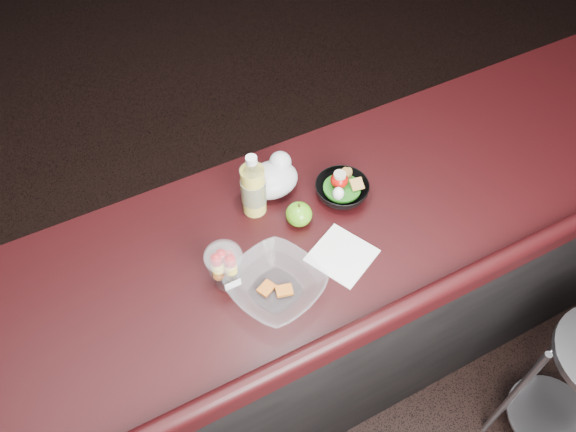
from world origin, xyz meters
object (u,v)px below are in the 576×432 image
(snack_bowl, at_px, (342,189))
(takeout_bowl, at_px, (276,285))
(green_apple, at_px, (299,214))
(lemonade_bottle, at_px, (253,189))
(fruit_cup, at_px, (225,265))

(snack_bowl, relative_size, takeout_bowl, 0.68)
(green_apple, xyz_separation_m, snack_bowl, (0.16, 0.03, -0.01))
(lemonade_bottle, relative_size, snack_bowl, 1.06)
(snack_bowl, xyz_separation_m, takeout_bowl, (-0.33, -0.21, -0.00))
(lemonade_bottle, height_order, snack_bowl, lemonade_bottle)
(fruit_cup, bearing_deg, lemonade_bottle, 47.34)
(fruit_cup, distance_m, snack_bowl, 0.45)
(green_apple, xyz_separation_m, takeout_bowl, (-0.17, -0.18, -0.01))
(fruit_cup, height_order, green_apple, fruit_cup)
(fruit_cup, xyz_separation_m, takeout_bowl, (0.10, -0.09, -0.04))
(lemonade_bottle, bearing_deg, fruit_cup, -132.66)
(snack_bowl, distance_m, takeout_bowl, 0.39)
(lemonade_bottle, bearing_deg, green_apple, -47.42)
(green_apple, distance_m, takeout_bowl, 0.24)
(lemonade_bottle, distance_m, fruit_cup, 0.26)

